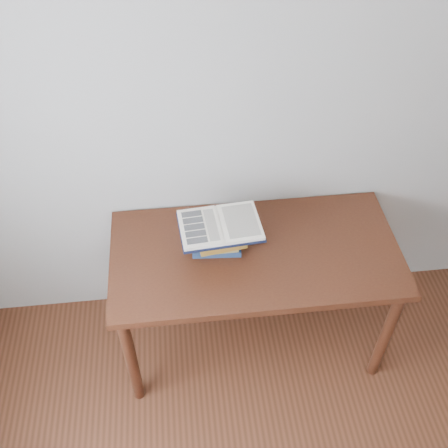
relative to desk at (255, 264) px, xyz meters
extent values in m
cube|color=#A7A59E|center=(0.10, 0.37, 0.63)|extent=(3.50, 0.04, 2.60)
cube|color=#462211|center=(0.00, 0.00, 0.08)|extent=(1.43, 0.72, 0.04)
cylinder|color=#462211|center=(-0.66, -0.30, -0.31)|extent=(0.06, 0.06, 0.73)
cylinder|color=#462211|center=(0.66, -0.30, -0.31)|extent=(0.06, 0.06, 0.73)
cylinder|color=#462211|center=(-0.66, 0.30, -0.31)|extent=(0.06, 0.06, 0.73)
cylinder|color=#462211|center=(0.66, 0.30, -0.31)|extent=(0.06, 0.06, 0.73)
cube|color=#182948|center=(-0.19, 0.05, 0.12)|extent=(0.25, 0.17, 0.04)
cube|color=olive|center=(-0.18, 0.04, 0.15)|extent=(0.19, 0.15, 0.03)
cube|color=olive|center=(-0.17, 0.04, 0.18)|extent=(0.25, 0.21, 0.03)
cube|color=black|center=(-0.18, 0.04, 0.21)|extent=(0.23, 0.16, 0.03)
cube|color=olive|center=(-0.17, 0.03, 0.24)|extent=(0.23, 0.17, 0.03)
cube|color=black|center=(-0.17, 0.02, 0.26)|extent=(0.41, 0.30, 0.01)
cube|color=white|center=(-0.27, 0.02, 0.28)|extent=(0.20, 0.27, 0.02)
cube|color=white|center=(-0.08, 0.03, 0.28)|extent=(0.20, 0.27, 0.02)
cylinder|color=white|center=(-0.17, 0.02, 0.27)|extent=(0.03, 0.26, 0.01)
cube|color=black|center=(-0.30, 0.10, 0.29)|extent=(0.10, 0.04, 0.00)
cube|color=black|center=(-0.30, 0.06, 0.29)|extent=(0.10, 0.04, 0.00)
cube|color=black|center=(-0.29, 0.02, 0.29)|extent=(0.10, 0.04, 0.00)
cube|color=black|center=(-0.29, -0.03, 0.29)|extent=(0.10, 0.04, 0.00)
cube|color=black|center=(-0.29, -0.07, 0.29)|extent=(0.10, 0.04, 0.00)
cube|color=beige|center=(-0.21, 0.02, 0.29)|extent=(0.06, 0.21, 0.00)
cube|color=beige|center=(-0.07, 0.03, 0.29)|extent=(0.16, 0.23, 0.00)
camera|label=1|loc=(-0.34, -1.69, 2.04)|focal=42.00mm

